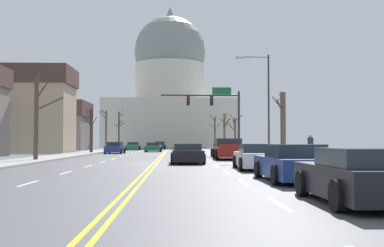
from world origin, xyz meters
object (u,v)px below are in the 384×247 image
object	(u,v)px
sedan_near_02	(187,154)
sedan_near_05	(360,177)
sedan_oncoming_03	(160,145)
street_lamp_right	(264,96)
sedan_oncoming_00	(115,148)
sedan_near_03	(257,157)
sedan_near_04	(293,164)
pickup_truck_near_01	(229,150)
sedan_oncoming_01	(153,147)
sedan_near_00	(222,150)
signal_gantry	(217,106)
sedan_oncoming_02	(133,146)
pedestrian_00	(311,146)

from	to	relation	value
sedan_near_02	sedan_near_05	world-z (taller)	sedan_near_05
sedan_near_02	sedan_oncoming_03	bearing A→B (deg)	93.55
street_lamp_right	sedan_oncoming_00	size ratio (longest dim) A/B	1.69
sedan_near_03	sedan_near_04	world-z (taller)	sedan_near_04
pickup_truck_near_01	sedan_near_05	world-z (taller)	pickup_truck_near_01
sedan_oncoming_00	sedan_oncoming_01	xyz separation A→B (m)	(3.84, 8.38, -0.03)
sedan_near_00	sedan_near_02	bearing A→B (deg)	-105.01
sedan_near_03	signal_gantry	bearing A→B (deg)	89.57
sedan_oncoming_02	street_lamp_right	bearing A→B (deg)	-70.85
signal_gantry	street_lamp_right	size ratio (longest dim) A/B	1.03
signal_gantry	sedan_near_03	size ratio (longest dim) A/B	1.68
street_lamp_right	sedan_near_03	bearing A→B (deg)	-102.54
sedan_near_05	pedestrian_00	distance (m)	17.53
pedestrian_00	street_lamp_right	bearing A→B (deg)	100.10
sedan_near_00	sedan_near_04	distance (m)	25.84
signal_gantry	sedan_oncoming_00	world-z (taller)	signal_gantry
signal_gantry	sedan_oncoming_01	distance (m)	16.09
sedan_oncoming_02	pedestrian_00	xyz separation A→B (m)	(14.41, -45.08, 0.48)
signal_gantry	pedestrian_00	xyz separation A→B (m)	(3.81, -19.38, -3.77)
sedan_near_02	sedan_near_00	bearing A→B (deg)	74.99
sedan_near_02	sedan_near_04	bearing A→B (deg)	-75.86
sedan_near_02	pedestrian_00	size ratio (longest dim) A/B	2.70
signal_gantry	sedan_near_05	world-z (taller)	signal_gantry
street_lamp_right	sedan_near_00	size ratio (longest dim) A/B	1.64
street_lamp_right	pickup_truck_near_01	distance (m)	4.82
sedan_near_04	sedan_near_05	world-z (taller)	sedan_near_04
sedan_oncoming_01	pedestrian_00	size ratio (longest dim) A/B	2.68
sedan_near_04	sedan_oncoming_02	size ratio (longest dim) A/B	1.03
sedan_near_04	sedan_oncoming_03	xyz separation A→B (m)	(-6.80, 69.89, 0.02)
signal_gantry	sedan_near_00	distance (m)	6.52
sedan_oncoming_01	sedan_oncoming_03	world-z (taller)	sedan_oncoming_03
sedan_near_05	pedestrian_00	size ratio (longest dim) A/B	2.56
street_lamp_right	sedan_oncoming_03	xyz separation A→B (m)	(-9.40, 51.11, -4.12)
sedan_near_03	sedan_oncoming_00	world-z (taller)	sedan_oncoming_00
pickup_truck_near_01	street_lamp_right	bearing A→B (deg)	-18.60
sedan_oncoming_00	pedestrian_00	world-z (taller)	pedestrian_00
sedan_near_03	sedan_oncoming_03	distance (m)	63.46
sedan_near_03	sedan_oncoming_01	distance (m)	38.46
sedan_near_05	sedan_oncoming_00	bearing A→B (deg)	104.30
sedan_near_03	sedan_near_05	size ratio (longest dim) A/B	1.11
sedan_near_05	sedan_oncoming_02	bearing A→B (deg)	99.61
sedan_near_04	sedan_oncoming_01	bearing A→B (deg)	98.67
sedan_oncoming_00	pedestrian_00	bearing A→B (deg)	-59.65
sedan_near_03	sedan_near_02	bearing A→B (deg)	117.40
sedan_near_04	sedan_oncoming_00	world-z (taller)	sedan_oncoming_00
street_lamp_right	sedan_oncoming_01	size ratio (longest dim) A/B	1.72
sedan_near_00	sedan_oncoming_03	distance (m)	44.60
pickup_truck_near_01	sedan_oncoming_01	bearing A→B (deg)	105.41
sedan_near_02	sedan_oncoming_00	distance (m)	24.44
sedan_near_00	sedan_near_03	size ratio (longest dim) A/B	0.99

